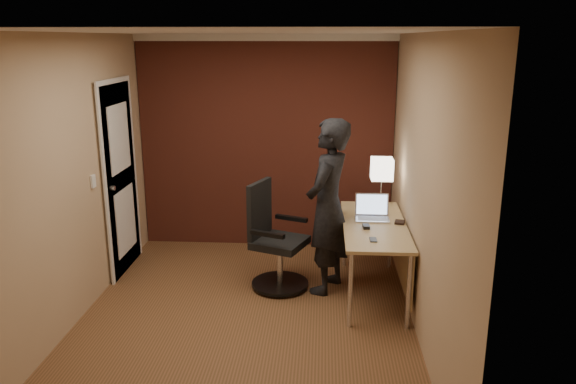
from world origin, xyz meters
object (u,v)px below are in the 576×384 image
object	(u,v)px
phone	(373,240)
wallet	(400,222)
desk	(382,236)
mouse	(366,227)
laptop	(372,212)
person	(328,207)
office_chair	(274,243)
desk_lamp	(382,170)

from	to	relation	value
phone	wallet	size ratio (longest dim) A/B	1.05
desk	mouse	bearing A→B (deg)	-139.11
laptop	person	xyz separation A→B (m)	(-0.44, -0.10, 0.07)
office_chair	mouse	bearing A→B (deg)	-15.32
desk	person	xyz separation A→B (m)	(-0.52, 0.08, 0.26)
laptop	phone	xyz separation A→B (m)	(-0.04, -0.64, -0.06)
mouse	person	distance (m)	0.44
person	desk	bearing A→B (deg)	103.47
desk	desk_lamp	distance (m)	0.74
desk	desk_lamp	size ratio (longest dim) A/B	2.80
laptop	mouse	bearing A→B (deg)	-103.98
wallet	person	xyz separation A→B (m)	(-0.69, 0.05, 0.13)
wallet	phone	bearing A→B (deg)	-120.99
desk	office_chair	distance (m)	1.07
desk_lamp	wallet	xyz separation A→B (m)	(0.14, -0.48, -0.41)
mouse	phone	world-z (taller)	mouse
desk	desk_lamp	world-z (taller)	desk_lamp
laptop	phone	size ratio (longest dim) A/B	2.89
phone	office_chair	bearing A→B (deg)	147.08
desk_lamp	person	world-z (taller)	person
desk	laptop	world-z (taller)	laptop
desk	phone	size ratio (longest dim) A/B	13.04
laptop	office_chair	bearing A→B (deg)	-175.79
desk_lamp	wallet	world-z (taller)	desk_lamp
laptop	mouse	world-z (taller)	laptop
desk_lamp	phone	xyz separation A→B (m)	(-0.15, -0.97, -0.41)
laptop	person	size ratio (longest dim) A/B	0.19
laptop	person	world-z (taller)	person
mouse	laptop	bearing A→B (deg)	71.48
wallet	person	size ratio (longest dim) A/B	0.06
office_chair	wallet	bearing A→B (deg)	-3.65
laptop	wallet	bearing A→B (deg)	-30.38
mouse	wallet	bearing A→B (deg)	21.92
desk_lamp	phone	bearing A→B (deg)	-98.87
desk	laptop	size ratio (longest dim) A/B	4.51
desk	wallet	bearing A→B (deg)	8.09
mouse	office_chair	distance (m)	0.97
mouse	wallet	world-z (taller)	mouse
desk	person	distance (m)	0.59
laptop	mouse	distance (m)	0.33
desk	desk_lamp	bearing A→B (deg)	86.86
desk_lamp	wallet	bearing A→B (deg)	-73.55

